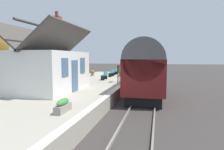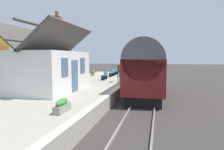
{
  "view_description": "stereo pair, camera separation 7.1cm",
  "coord_description": "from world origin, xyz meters",
  "px_view_note": "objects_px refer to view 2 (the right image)",
  "views": [
    {
      "loc": [
        -14.14,
        -1.75,
        3.12
      ],
      "look_at": [
        -0.27,
        1.5,
        1.83
      ],
      "focal_mm": 31.51,
      "sensor_mm": 36.0,
      "label": 1
    },
    {
      "loc": [
        -14.12,
        -1.82,
        3.12
      ],
      "look_at": [
        -0.27,
        1.5,
        1.83
      ],
      "focal_mm": 31.51,
      "sensor_mm": 36.0,
      "label": 2
    }
  ],
  "objects_px": {
    "tree_far_right": "(50,47)",
    "train": "(147,69)",
    "bench_by_lamp": "(112,73)",
    "planter_under_sign": "(62,106)",
    "planter_bench_left": "(120,73)",
    "planter_edge_far": "(93,73)",
    "bench_platform_end": "(116,71)",
    "station_sign_board": "(119,69)",
    "bench_near_building": "(105,75)",
    "station_building": "(48,69)"
  },
  "relations": [
    {
      "from": "train",
      "to": "bench_platform_end",
      "type": "relative_size",
      "value": 5.88
    },
    {
      "from": "bench_near_building",
      "to": "bench_by_lamp",
      "type": "relative_size",
      "value": 0.99
    },
    {
      "from": "bench_platform_end",
      "to": "station_sign_board",
      "type": "height_order",
      "value": "station_sign_board"
    },
    {
      "from": "planter_bench_left",
      "to": "planter_under_sign",
      "type": "height_order",
      "value": "planter_bench_left"
    },
    {
      "from": "train",
      "to": "bench_by_lamp",
      "type": "height_order",
      "value": "train"
    },
    {
      "from": "planter_under_sign",
      "to": "station_sign_board",
      "type": "bearing_deg",
      "value": -1.63
    },
    {
      "from": "bench_near_building",
      "to": "tree_far_right",
      "type": "distance_m",
      "value": 11.69
    },
    {
      "from": "planter_bench_left",
      "to": "tree_far_right",
      "type": "relative_size",
      "value": 0.12
    },
    {
      "from": "planter_under_sign",
      "to": "train",
      "type": "bearing_deg",
      "value": -19.76
    },
    {
      "from": "bench_near_building",
      "to": "planter_edge_far",
      "type": "relative_size",
      "value": 1.96
    },
    {
      "from": "bench_by_lamp",
      "to": "planter_bench_left",
      "type": "height_order",
      "value": "bench_by_lamp"
    },
    {
      "from": "planter_under_sign",
      "to": "planter_bench_left",
      "type": "bearing_deg",
      "value": 2.25
    },
    {
      "from": "station_sign_board",
      "to": "tree_far_right",
      "type": "relative_size",
      "value": 0.23
    },
    {
      "from": "station_building",
      "to": "planter_edge_far",
      "type": "height_order",
      "value": "station_building"
    },
    {
      "from": "bench_by_lamp",
      "to": "station_sign_board",
      "type": "distance_m",
      "value": 5.31
    },
    {
      "from": "planter_bench_left",
      "to": "tree_far_right",
      "type": "distance_m",
      "value": 11.16
    },
    {
      "from": "planter_under_sign",
      "to": "planter_edge_far",
      "type": "bearing_deg",
      "value": 14.46
    },
    {
      "from": "train",
      "to": "tree_far_right",
      "type": "distance_m",
      "value": 17.06
    },
    {
      "from": "planter_edge_far",
      "to": "train",
      "type": "bearing_deg",
      "value": -136.3
    },
    {
      "from": "planter_edge_far",
      "to": "bench_platform_end",
      "type": "bearing_deg",
      "value": -49.05
    },
    {
      "from": "planter_under_sign",
      "to": "bench_near_building",
      "type": "bearing_deg",
      "value": 6.97
    },
    {
      "from": "bench_near_building",
      "to": "station_sign_board",
      "type": "relative_size",
      "value": 0.9
    },
    {
      "from": "tree_far_right",
      "to": "train",
      "type": "bearing_deg",
      "value": -123.85
    },
    {
      "from": "bench_by_lamp",
      "to": "planter_edge_far",
      "type": "height_order",
      "value": "bench_by_lamp"
    },
    {
      "from": "bench_platform_end",
      "to": "bench_near_building",
      "type": "height_order",
      "value": "same"
    },
    {
      "from": "train",
      "to": "tree_far_right",
      "type": "xyz_separation_m",
      "value": [
        9.41,
        14.03,
        2.36
      ]
    },
    {
      "from": "bench_near_building",
      "to": "tree_far_right",
      "type": "bearing_deg",
      "value": 58.84
    },
    {
      "from": "bench_platform_end",
      "to": "planter_under_sign",
      "type": "xyz_separation_m",
      "value": [
        -17.72,
        -1.58,
        -0.2
      ]
    },
    {
      "from": "bench_platform_end",
      "to": "bench_near_building",
      "type": "xyz_separation_m",
      "value": [
        -5.84,
        -0.12,
        0.0
      ]
    },
    {
      "from": "bench_platform_end",
      "to": "station_sign_board",
      "type": "xyz_separation_m",
      "value": [
        -7.41,
        -1.87,
        0.71
      ]
    },
    {
      "from": "bench_platform_end",
      "to": "bench_near_building",
      "type": "distance_m",
      "value": 5.84
    },
    {
      "from": "bench_by_lamp",
      "to": "station_sign_board",
      "type": "relative_size",
      "value": 0.9
    },
    {
      "from": "station_building",
      "to": "station_sign_board",
      "type": "relative_size",
      "value": 3.93
    },
    {
      "from": "train",
      "to": "planter_under_sign",
      "type": "distance_m",
      "value": 8.86
    },
    {
      "from": "bench_near_building",
      "to": "bench_by_lamp",
      "type": "distance_m",
      "value": 3.38
    },
    {
      "from": "bench_near_building",
      "to": "planter_edge_far",
      "type": "xyz_separation_m",
      "value": [
        3.72,
        2.57,
        -0.08
      ]
    },
    {
      "from": "bench_by_lamp",
      "to": "planter_under_sign",
      "type": "height_order",
      "value": "bench_by_lamp"
    },
    {
      "from": "station_building",
      "to": "planter_edge_far",
      "type": "distance_m",
      "value": 10.88
    },
    {
      "from": "train",
      "to": "planter_under_sign",
      "type": "height_order",
      "value": "train"
    },
    {
      "from": "station_building",
      "to": "bench_near_building",
      "type": "bearing_deg",
      "value": -16.54
    },
    {
      "from": "train",
      "to": "station_sign_board",
      "type": "xyz_separation_m",
      "value": [
        2.03,
        2.68,
        -0.19
      ]
    },
    {
      "from": "station_sign_board",
      "to": "bench_near_building",
      "type": "bearing_deg",
      "value": 48.04
    },
    {
      "from": "train",
      "to": "planter_edge_far",
      "type": "xyz_separation_m",
      "value": [
        7.32,
        7.0,
        -0.98
      ]
    },
    {
      "from": "bench_by_lamp",
      "to": "planter_edge_far",
      "type": "relative_size",
      "value": 1.97
    },
    {
      "from": "station_sign_board",
      "to": "tree_far_right",
      "type": "distance_m",
      "value": 13.78
    },
    {
      "from": "bench_near_building",
      "to": "station_sign_board",
      "type": "distance_m",
      "value": 2.45
    },
    {
      "from": "planter_bench_left",
      "to": "bench_platform_end",
      "type": "bearing_deg",
      "value": 24.57
    },
    {
      "from": "bench_by_lamp",
      "to": "bench_platform_end",
      "type": "bearing_deg",
      "value": 1.92
    },
    {
      "from": "station_building",
      "to": "bench_platform_end",
      "type": "height_order",
      "value": "station_building"
    },
    {
      "from": "bench_near_building",
      "to": "planter_under_sign",
      "type": "distance_m",
      "value": 11.97
    }
  ]
}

